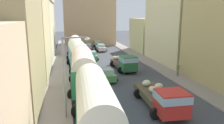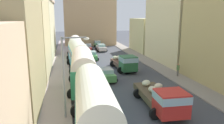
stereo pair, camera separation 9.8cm
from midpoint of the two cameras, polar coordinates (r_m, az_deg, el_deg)
The scene contains 22 objects.
ground_plane at distance 34.83m, azimuth -1.55°, elevation -0.59°, with size 154.00×154.00×0.00m, color #41434B.
sidewalk_left at distance 34.28m, azimuth -13.56°, elevation -1.02°, with size 2.50×70.00×0.14m, color #A29294.
sidewalk_right at distance 36.81m, azimuth 9.61°, elevation 0.04°, with size 2.50×70.00×0.14m, color gray.
building_left_1 at distance 19.23m, azimuth -27.28°, elevation 7.08°, with size 5.87×9.42×12.83m.
building_left_2 at distance 28.95m, azimuth -22.96°, elevation 9.25°, with size 6.60×9.28×13.31m.
building_left_3 at distance 41.21m, azimuth -18.50°, elevation 8.39°, with size 4.74×14.94×10.78m.
building_right_2 at distance 37.09m, azimuth 16.60°, elevation 11.00°, with size 6.46×12.61×14.43m.
building_right_3 at distance 47.88m, azimuth 8.90°, elevation 7.07°, with size 4.75×9.63×7.12m.
distant_church at distance 58.64m, azimuth -6.16°, elevation 11.40°, with size 13.27×7.65×20.55m.
parked_bus_0 at distance 14.14m, azimuth -4.73°, elevation -10.99°, with size 3.47×8.73×3.90m.
parked_bus_1 at distance 22.61m, azimuth -7.71°, elevation -1.68°, with size 3.54×8.27×4.20m.
parked_bus_2 at distance 31.40m, azimuth -9.02°, elevation 2.25°, with size 3.48×9.85×4.23m.
parked_bus_3 at distance 40.32m, azimuth -9.74°, elevation 4.09°, with size 3.48×8.26×3.93m.
cargo_truck_0 at distance 18.21m, azimuth 13.17°, elevation -9.16°, with size 3.24×7.46×2.24m.
cargo_truck_1 at distance 30.41m, azimuth 3.40°, elevation -0.07°, with size 3.12×7.07×2.40m.
car_0 at distance 47.92m, azimuth -2.99°, elevation 3.86°, with size 2.31×4.30×1.54m.
car_1 at distance 55.01m, azimuth -4.06°, elevation 4.90°, with size 2.26×3.75×1.52m.
car_2 at distance 25.96m, azimuth -1.56°, elevation -3.32°, with size 2.26×3.78×1.51m.
car_3 at distance 38.48m, azimuth -5.53°, elevation 1.74°, with size 2.33×4.29×1.51m.
car_4 at distance 48.56m, azimuth -6.64°, elevation 3.88°, with size 2.42×4.40×1.52m.
pedestrian_0 at distance 28.61m, azimuth 17.02°, elevation -1.89°, with size 0.45×0.45×1.76m.
streetlamp_near at distance 16.04m, azimuth -11.76°, elevation -2.13°, with size 2.04×0.28×6.27m.
Camera 1 is at (-6.24, -6.39, 7.69)m, focal length 34.47 mm.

